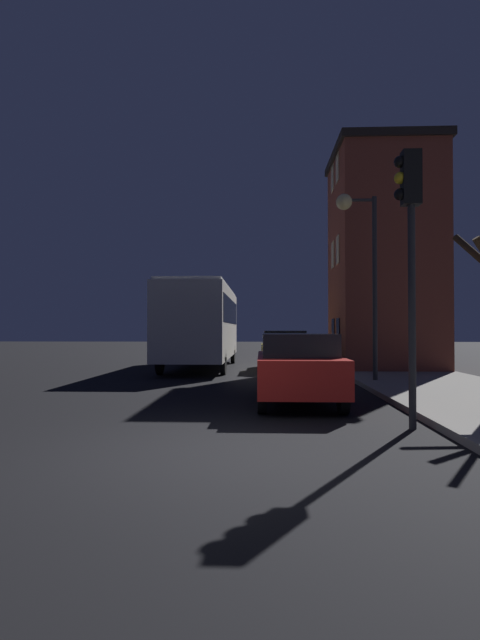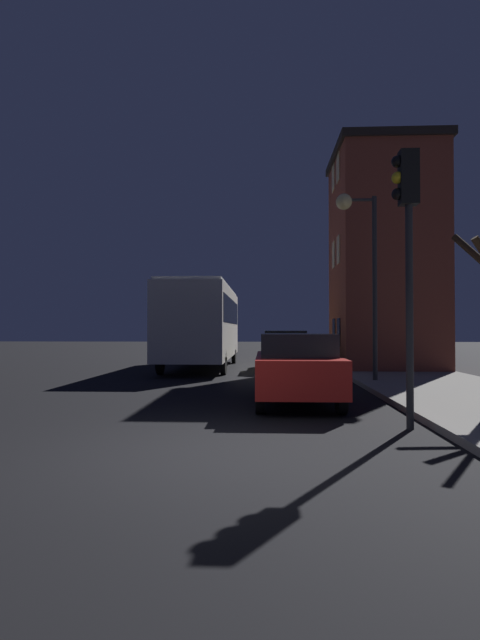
% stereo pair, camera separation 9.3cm
% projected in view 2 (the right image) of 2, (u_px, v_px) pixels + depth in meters
% --- Properties ---
extents(ground_plane, '(120.00, 120.00, 0.00)m').
position_uv_depth(ground_plane, '(200.00, 454.00, 6.49)').
color(ground_plane, black).
extents(brick_building, '(4.08, 4.88, 8.77)m').
position_uv_depth(brick_building, '(384.00, 258.00, 20.13)').
color(brick_building, brown).
rests_on(brick_building, sidewalk).
extents(streetlamp, '(1.21, 0.48, 5.57)m').
position_uv_depth(streetlamp, '(359.00, 242.00, 14.89)').
color(streetlamp, '#28282B').
rests_on(streetlamp, sidewalk).
extents(traffic_light, '(0.43, 0.24, 4.58)m').
position_uv_depth(traffic_light, '(407.00, 229.00, 8.18)').
color(traffic_light, '#28282B').
rests_on(traffic_light, ground).
extents(bus, '(2.50, 9.35, 3.41)m').
position_uv_depth(bus, '(202.00, 320.00, 21.02)').
color(bus, beige).
rests_on(bus, ground).
extents(car_near_lane, '(1.73, 4.05, 1.54)m').
position_uv_depth(car_near_lane, '(296.00, 367.00, 10.86)').
color(car_near_lane, '#B21E19').
rests_on(car_near_lane, ground).
extents(car_mid_lane, '(1.81, 4.13, 1.58)m').
position_uv_depth(car_mid_lane, '(285.00, 350.00, 19.99)').
color(car_mid_lane, olive).
rests_on(car_mid_lane, ground).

